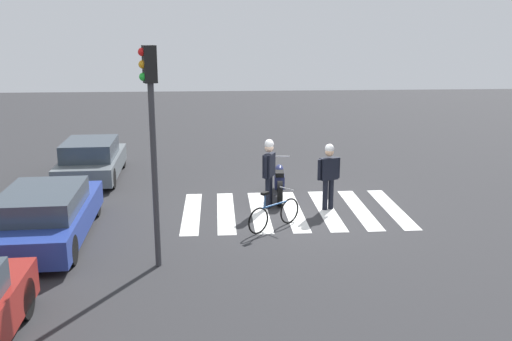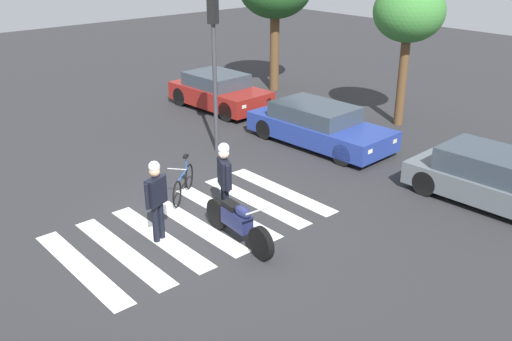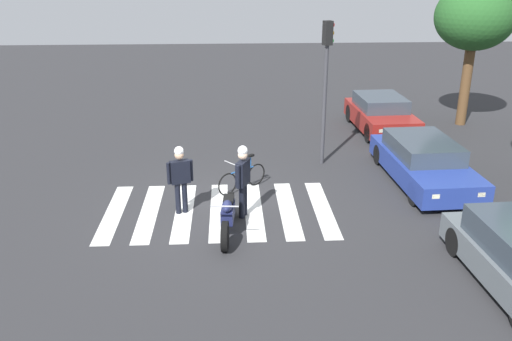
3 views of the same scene
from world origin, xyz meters
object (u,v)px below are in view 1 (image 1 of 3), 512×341
at_px(police_motorcycle, 279,181).
at_px(officer_by_motorcycle, 269,168).
at_px(car_blue_hatchback, 45,215).
at_px(officer_on_foot, 329,172).
at_px(traffic_light_pole, 151,123).
at_px(leaning_bicycle, 274,214).
at_px(car_grey_coupe, 92,160).

xyz_separation_m(police_motorcycle, officer_by_motorcycle, (-0.92, 0.39, 0.63)).
bearing_deg(police_motorcycle, car_blue_hatchback, 117.79).
xyz_separation_m(officer_on_foot, traffic_light_pole, (-3.43, 4.20, 1.92)).
height_order(leaning_bicycle, officer_by_motorcycle, officer_by_motorcycle).
distance_m(police_motorcycle, leaning_bicycle, 2.64).
height_order(police_motorcycle, officer_on_foot, officer_on_foot).
distance_m(officer_by_motorcycle, car_grey_coupe, 6.45).
height_order(leaning_bicycle, officer_on_foot, officer_on_foot).
bearing_deg(police_motorcycle, officer_by_motorcycle, 157.20).
distance_m(leaning_bicycle, traffic_light_pole, 4.20).
relative_size(leaning_bicycle, officer_by_motorcycle, 0.72).
bearing_deg(police_motorcycle, leaning_bicycle, 170.94).
relative_size(officer_on_foot, officer_by_motorcycle, 0.95).
relative_size(car_blue_hatchback, traffic_light_pole, 1.05).
bearing_deg(officer_on_foot, police_motorcycle, 44.42).
bearing_deg(officer_on_foot, officer_by_motorcycle, 79.62).
bearing_deg(car_grey_coupe, leaning_bicycle, -133.49).
distance_m(police_motorcycle, traffic_light_pole, 6.06).
bearing_deg(car_blue_hatchback, leaning_bicycle, -85.65).
xyz_separation_m(leaning_bicycle, officer_by_motorcycle, (1.68, -0.03, 0.74)).
xyz_separation_m(officer_on_foot, car_grey_coupe, (3.73, 7.00, -0.43)).
bearing_deg(car_blue_hatchback, traffic_light_pole, -121.26).
bearing_deg(car_blue_hatchback, car_grey_coupe, 1.20).
distance_m(officer_on_foot, officer_by_motorcycle, 1.60).
height_order(officer_by_motorcycle, car_blue_hatchback, officer_by_motorcycle).
relative_size(officer_by_motorcycle, car_grey_coupe, 0.46).
bearing_deg(officer_on_foot, car_blue_hatchback, 104.64).
height_order(police_motorcycle, traffic_light_pole, traffic_light_pole).
bearing_deg(police_motorcycle, officer_on_foot, -135.58).
bearing_deg(car_grey_coupe, car_blue_hatchback, -178.80).
bearing_deg(traffic_light_pole, car_grey_coupe, 21.35).
relative_size(police_motorcycle, traffic_light_pole, 0.52).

